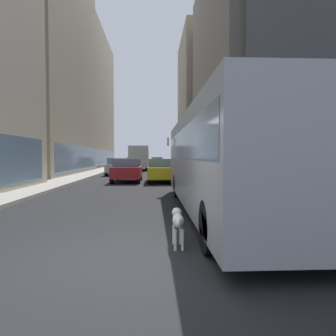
# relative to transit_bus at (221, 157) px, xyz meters

# --- Properties ---
(ground_plane) EXTENTS (120.00, 120.00, 0.00)m
(ground_plane) POSITION_rel_transit_bus_xyz_m (-2.80, 30.63, -1.78)
(ground_plane) COLOR #232326
(sidewalk_left) EXTENTS (2.40, 110.00, 0.15)m
(sidewalk_left) POSITION_rel_transit_bus_xyz_m (-8.50, 30.63, -1.70)
(sidewalk_left) COLOR #ADA89E
(sidewalk_left) RESTS_ON ground
(sidewalk_right) EXTENTS (2.40, 110.00, 0.15)m
(sidewalk_right) POSITION_rel_transit_bus_xyz_m (2.90, 30.63, -1.70)
(sidewalk_right) COLOR gray
(sidewalk_right) RESTS_ON ground
(building_left_far) EXTENTS (8.81, 22.24, 22.48)m
(building_left_far) POSITION_rel_transit_bus_xyz_m (-14.70, 42.25, 9.45)
(building_left_far) COLOR #A0937F
(building_left_far) RESTS_ON ground
(building_right_mid) EXTENTS (10.42, 22.30, 24.46)m
(building_right_mid) POSITION_rel_transit_bus_xyz_m (9.10, 25.72, 10.45)
(building_right_mid) COLOR gray
(building_right_mid) RESTS_ON ground
(building_right_far) EXTENTS (12.01, 17.23, 24.11)m
(building_right_far) POSITION_rel_transit_bus_xyz_m (9.10, 47.18, 10.27)
(building_right_far) COLOR #A0937F
(building_right_far) RESTS_ON ground
(transit_bus) EXTENTS (2.78, 11.53, 3.05)m
(transit_bus) POSITION_rel_transit_bus_xyz_m (0.00, 0.00, 0.00)
(transit_bus) COLOR #999EA3
(transit_bus) RESTS_ON ground
(car_silver_sedan) EXTENTS (1.87, 4.56, 1.62)m
(car_silver_sedan) POSITION_rel_transit_bus_xyz_m (-5.60, 19.51, -0.95)
(car_silver_sedan) COLOR #B7BABF
(car_silver_sedan) RESTS_ON ground
(car_red_coupe) EXTENTS (1.94, 4.13, 1.62)m
(car_red_coupe) POSITION_rel_transit_bus_xyz_m (-4.00, 11.55, -0.95)
(car_red_coupe) COLOR red
(car_red_coupe) RESTS_ON ground
(car_black_suv) EXTENTS (1.86, 4.43, 1.62)m
(car_black_suv) POSITION_rel_transit_bus_xyz_m (-1.60, 39.12, -0.95)
(car_black_suv) COLOR black
(car_black_suv) RESTS_ON ground
(car_grey_wagon) EXTENTS (1.94, 4.31, 1.62)m
(car_grey_wagon) POSITION_rel_transit_bus_xyz_m (-5.60, 40.62, -0.95)
(car_grey_wagon) COLOR slate
(car_grey_wagon) RESTS_ON ground
(car_yellow_taxi) EXTENTS (1.90, 4.35, 1.62)m
(car_yellow_taxi) POSITION_rel_transit_bus_xyz_m (-1.60, 11.18, -0.95)
(car_yellow_taxi) COLOR yellow
(car_yellow_taxi) RESTS_ON ground
(box_truck) EXTENTS (2.30, 7.50, 3.05)m
(box_truck) POSITION_rel_transit_bus_xyz_m (-4.00, 29.61, -0.11)
(box_truck) COLOR #A51919
(box_truck) RESTS_ON ground
(dalmatian_dog) EXTENTS (0.22, 0.96, 0.72)m
(dalmatian_dog) POSITION_rel_transit_bus_xyz_m (-1.69, -3.64, -1.26)
(dalmatian_dog) COLOR white
(dalmatian_dog) RESTS_ON ground
(pedestrian_with_handbag) EXTENTS (0.45, 0.34, 1.69)m
(pedestrian_with_handbag) POSITION_rel_transit_bus_xyz_m (3.43, 4.65, -0.76)
(pedestrian_with_handbag) COLOR #1E1E2D
(pedestrian_with_handbag) RESTS_ON sidewalk_right
(pedestrian_in_coat) EXTENTS (0.34, 0.34, 1.69)m
(pedestrian_in_coat) POSITION_rel_transit_bus_xyz_m (2.84, 3.27, -0.77)
(pedestrian_in_coat) COLOR #1E1E2D
(pedestrian_in_coat) RESTS_ON sidewalk_right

